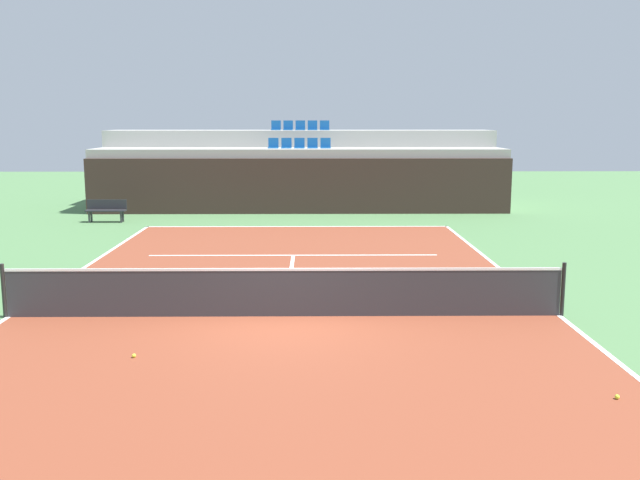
{
  "coord_description": "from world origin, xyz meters",
  "views": [
    {
      "loc": [
        0.55,
        -13.59,
        3.84
      ],
      "look_at": [
        0.72,
        2.0,
        1.2
      ],
      "focal_mm": 39.86,
      "sensor_mm": 36.0,
      "label": 1
    }
  ],
  "objects_px": {
    "tennis_net": "(285,292)",
    "tennis_ball_1": "(617,397)",
    "player_bench": "(106,209)",
    "tennis_ball_2": "(134,356)"
  },
  "relations": [
    {
      "from": "tennis_net",
      "to": "tennis_ball_1",
      "type": "xyz_separation_m",
      "value": [
        4.79,
        -4.27,
        -0.47
      ]
    },
    {
      "from": "tennis_net",
      "to": "player_bench",
      "type": "distance_m",
      "value": 15.13
    },
    {
      "from": "player_bench",
      "to": "tennis_net",
      "type": "bearing_deg",
      "value": -61.22
    },
    {
      "from": "tennis_ball_1",
      "to": "player_bench",
      "type": "bearing_deg",
      "value": 124.55
    },
    {
      "from": "tennis_net",
      "to": "tennis_ball_1",
      "type": "relative_size",
      "value": 167.88
    },
    {
      "from": "player_bench",
      "to": "tennis_ball_1",
      "type": "distance_m",
      "value": 21.3
    },
    {
      "from": "tennis_net",
      "to": "tennis_ball_1",
      "type": "distance_m",
      "value": 6.44
    },
    {
      "from": "tennis_ball_2",
      "to": "player_bench",
      "type": "bearing_deg",
      "value": 107.37
    },
    {
      "from": "player_bench",
      "to": "tennis_ball_2",
      "type": "xyz_separation_m",
      "value": [
        4.92,
        -15.72,
        -0.46
      ]
    },
    {
      "from": "tennis_net",
      "to": "tennis_ball_2",
      "type": "height_order",
      "value": "tennis_net"
    }
  ]
}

